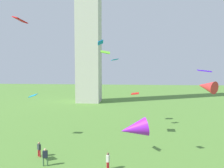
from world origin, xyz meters
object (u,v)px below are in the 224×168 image
at_px(kite_flying_8, 33,96).
at_px(kite_flying_11, 20,20).
at_px(monument_obelisk, 88,2).
at_px(kite_flying_4, 115,60).
at_px(kite_flying_6, 206,86).
at_px(kite_flying_3, 134,129).
at_px(person_1, 45,156).
at_px(person_0, 39,148).
at_px(kite_flying_0, 135,94).
at_px(kite_flying_9, 204,71).
at_px(kite_flying_1, 100,42).
at_px(person_3, 108,160).
at_px(kite_flying_10, 105,52).

bearing_deg(kite_flying_8, kite_flying_11, 118.30).
bearing_deg(monument_obelisk, kite_flying_8, -91.97).
xyz_separation_m(kite_flying_4, kite_flying_6, (11.50, -5.25, -3.46)).
height_order(kite_flying_3, kite_flying_6, kite_flying_6).
relative_size(monument_obelisk, person_1, 31.90).
xyz_separation_m(person_0, kite_flying_4, (7.01, 10.94, 9.64)).
xyz_separation_m(kite_flying_0, kite_flying_11, (-10.17, -11.32, 7.67)).
height_order(kite_flying_0, kite_flying_9, kite_flying_9).
bearing_deg(kite_flying_8, kite_flying_1, 153.01).
height_order(kite_flying_6, kite_flying_8, kite_flying_6).
height_order(monument_obelisk, kite_flying_8, monument_obelisk).
relative_size(person_3, kite_flying_0, 1.02).
relative_size(kite_flying_0, kite_flying_1, 1.77).
xyz_separation_m(person_3, kite_flying_1, (-0.81, 1.15, 10.72)).
distance_m(kite_flying_9, kite_flying_11, 17.01).
bearing_deg(kite_flying_11, kite_flying_6, 68.13).
bearing_deg(kite_flying_4, kite_flying_0, 111.59).
distance_m(kite_flying_1, kite_flying_3, 8.62).
xyz_separation_m(kite_flying_6, kite_flying_10, (-13.23, 7.59, 4.75)).
relative_size(kite_flying_0, kite_flying_4, 1.30).
xyz_separation_m(person_1, kite_flying_0, (8.51, 10.50, 4.82)).
relative_size(kite_flying_4, kite_flying_9, 0.93).
bearing_deg(kite_flying_1, kite_flying_10, 175.21).
distance_m(kite_flying_8, kite_flying_10, 12.90).
bearing_deg(kite_flying_8, kite_flying_3, 147.98).
bearing_deg(kite_flying_11, person_0, 130.52).
xyz_separation_m(kite_flying_9, kite_flying_11, (-16.30, -1.96, 4.45)).
xyz_separation_m(kite_flying_9, kite_flying_10, (-10.87, 14.15, 2.81)).
distance_m(person_0, kite_flying_9, 18.09).
distance_m(kite_flying_10, kite_flying_11, 17.08).
relative_size(person_1, kite_flying_1, 1.91).
relative_size(kite_flying_1, kite_flying_10, 0.56).
height_order(kite_flying_0, kite_flying_10, kite_flying_10).
relative_size(monument_obelisk, kite_flying_0, 34.47).
bearing_deg(person_0, kite_flying_3, 12.55).
height_order(kite_flying_8, kite_flying_11, kite_flying_11).
height_order(kite_flying_1, kite_flying_8, kite_flying_1).
height_order(monument_obelisk, person_0, monument_obelisk).
bearing_deg(kite_flying_9, kite_flying_0, -47.32).
bearing_deg(kite_flying_4, person_3, 62.90).
relative_size(person_3, kite_flying_11, 0.94).
height_order(person_1, kite_flying_6, kite_flying_6).
relative_size(kite_flying_10, kite_flying_11, 0.93).
distance_m(monument_obelisk, person_0, 45.58).
bearing_deg(person_3, kite_flying_11, -74.82).
xyz_separation_m(kite_flying_1, kite_flying_3, (3.12, -4.04, -6.95)).
xyz_separation_m(monument_obelisk, person_3, (9.85, -39.49, -26.07)).
bearing_deg(kite_flying_9, kite_flying_4, -42.82).
bearing_deg(kite_flying_0, kite_flying_8, -75.31).
bearing_deg(person_3, kite_flying_9, 109.15).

